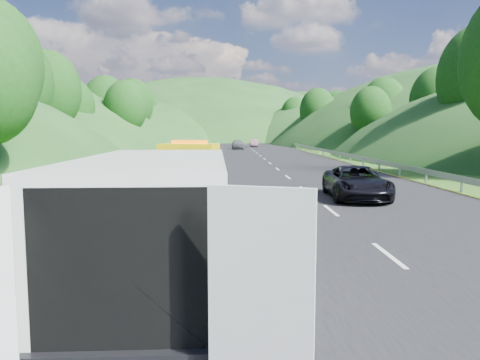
{
  "coord_description": "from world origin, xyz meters",
  "views": [
    {
      "loc": [
        -0.73,
        -12.48,
        2.91
      ],
      "look_at": [
        -0.32,
        2.49,
        1.3
      ],
      "focal_mm": 35.0,
      "sensor_mm": 36.0,
      "label": 1
    }
  ],
  "objects_px": {
    "white_van": "(157,221)",
    "worker": "(237,309)",
    "woman": "(126,238)",
    "passing_suv": "(356,199)",
    "child": "(152,240)",
    "suitcase": "(110,228)",
    "tow_truck": "(182,176)",
    "spare_tire": "(192,316)"
  },
  "relations": [
    {
      "from": "white_van",
      "to": "worker",
      "type": "distance_m",
      "value": 1.96
    },
    {
      "from": "woman",
      "to": "worker",
      "type": "xyz_separation_m",
      "value": [
        2.9,
        -5.15,
        0.0
      ]
    },
    {
      "from": "woman",
      "to": "worker",
      "type": "bearing_deg",
      "value": -169.74
    },
    {
      "from": "woman",
      "to": "passing_suv",
      "type": "bearing_deg",
      "value": -68.74
    },
    {
      "from": "child",
      "to": "worker",
      "type": "bearing_deg",
      "value": -51.05
    },
    {
      "from": "woman",
      "to": "suitcase",
      "type": "bearing_deg",
      "value": 106.16
    },
    {
      "from": "child",
      "to": "suitcase",
      "type": "xyz_separation_m",
      "value": [
        -1.1,
        0.05,
        0.32
      ]
    },
    {
      "from": "woman",
      "to": "child",
      "type": "bearing_deg",
      "value": -131.12
    },
    {
      "from": "woman",
      "to": "passing_suv",
      "type": "relative_size",
      "value": 0.35
    },
    {
      "from": "white_van",
      "to": "woman",
      "type": "xyz_separation_m",
      "value": [
        -1.57,
        4.8,
        -1.4
      ]
    },
    {
      "from": "child",
      "to": "passing_suv",
      "type": "xyz_separation_m",
      "value": [
        7.45,
        7.28,
        0.0
      ]
    },
    {
      "from": "worker",
      "to": "suitcase",
      "type": "relative_size",
      "value": 2.93
    },
    {
      "from": "tow_truck",
      "to": "passing_suv",
      "type": "relative_size",
      "value": 1.24
    },
    {
      "from": "tow_truck",
      "to": "child",
      "type": "relative_size",
      "value": 6.05
    },
    {
      "from": "tow_truck",
      "to": "suitcase",
      "type": "bearing_deg",
      "value": -95.79
    },
    {
      "from": "suitcase",
      "to": "passing_suv",
      "type": "relative_size",
      "value": 0.13
    },
    {
      "from": "spare_tire",
      "to": "child",
      "type": "bearing_deg",
      "value": 105.71
    },
    {
      "from": "tow_truck",
      "to": "woman",
      "type": "height_order",
      "value": "tow_truck"
    },
    {
      "from": "woman",
      "to": "passing_suv",
      "type": "xyz_separation_m",
      "value": [
        8.2,
        6.98,
        0.0
      ]
    },
    {
      "from": "passing_suv",
      "to": "suitcase",
      "type": "bearing_deg",
      "value": -136.34
    },
    {
      "from": "tow_truck",
      "to": "white_van",
      "type": "bearing_deg",
      "value": -76.93
    },
    {
      "from": "tow_truck",
      "to": "spare_tire",
      "type": "relative_size",
      "value": 8.48
    },
    {
      "from": "worker",
      "to": "suitcase",
      "type": "xyz_separation_m",
      "value": [
        -3.26,
        4.9,
        0.32
      ]
    },
    {
      "from": "white_van",
      "to": "spare_tire",
      "type": "relative_size",
      "value": 9.7
    },
    {
      "from": "white_van",
      "to": "passing_suv",
      "type": "height_order",
      "value": "white_van"
    },
    {
      "from": "white_van",
      "to": "passing_suv",
      "type": "relative_size",
      "value": 1.42
    },
    {
      "from": "child",
      "to": "spare_tire",
      "type": "relative_size",
      "value": 1.4
    },
    {
      "from": "suitcase",
      "to": "spare_tire",
      "type": "xyz_separation_m",
      "value": [
        2.54,
        -5.17,
        -0.32
      ]
    },
    {
      "from": "woman",
      "to": "suitcase",
      "type": "distance_m",
      "value": 0.54
    },
    {
      "from": "white_van",
      "to": "child",
      "type": "distance_m",
      "value": 4.79
    },
    {
      "from": "worker",
      "to": "spare_tire",
      "type": "distance_m",
      "value": 0.77
    },
    {
      "from": "child",
      "to": "passing_suv",
      "type": "bearing_deg",
      "value": 59.24
    },
    {
      "from": "suitcase",
      "to": "worker",
      "type": "bearing_deg",
      "value": -56.4
    },
    {
      "from": "suitcase",
      "to": "woman",
      "type": "bearing_deg",
      "value": 35.31
    },
    {
      "from": "tow_truck",
      "to": "worker",
      "type": "xyz_separation_m",
      "value": [
        1.82,
        -9.92,
        -1.23
      ]
    },
    {
      "from": "suitcase",
      "to": "spare_tire",
      "type": "bearing_deg",
      "value": -63.87
    },
    {
      "from": "woman",
      "to": "passing_suv",
      "type": "height_order",
      "value": "woman"
    },
    {
      "from": "tow_truck",
      "to": "worker",
      "type": "relative_size",
      "value": 3.22
    },
    {
      "from": "white_van",
      "to": "woman",
      "type": "relative_size",
      "value": 4.07
    },
    {
      "from": "woman",
      "to": "suitcase",
      "type": "relative_size",
      "value": 2.65
    },
    {
      "from": "suitcase",
      "to": "white_van",
      "type": "bearing_deg",
      "value": -67.13
    },
    {
      "from": "child",
      "to": "passing_suv",
      "type": "relative_size",
      "value": 0.21
    }
  ]
}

